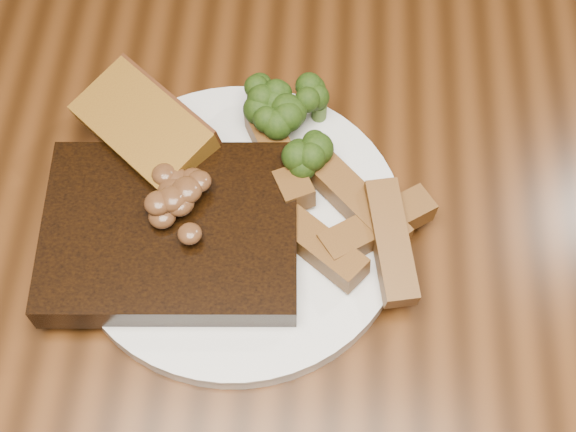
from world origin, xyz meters
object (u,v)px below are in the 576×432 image
dining_table (280,270)px  plate (238,226)px  steak (171,232)px  potato_wedges (326,206)px  garlic_bread (148,142)px

dining_table → plate: plate is taller
dining_table → steak: bearing=-159.9°
dining_table → steak: steak is taller
dining_table → potato_wedges: bearing=2.9°
potato_wedges → plate: bearing=-170.1°
steak → plate: bearing=18.4°
garlic_bread → potato_wedges: same height
plate → steak: bearing=-158.3°
dining_table → garlic_bread: garlic_bread is taller
plate → potato_wedges: (0.07, 0.01, 0.02)m
dining_table → plate: (-0.03, -0.01, 0.10)m
steak → garlic_bread: size_ratio=1.73×
dining_table → potato_wedges: (0.04, 0.00, 0.12)m
steak → potato_wedges: bearing=11.6°
dining_table → plate: 0.10m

